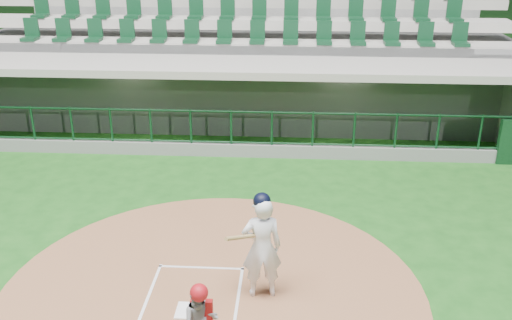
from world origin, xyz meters
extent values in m
plane|color=#164A15|center=(0.00, 0.00, 0.00)|extent=(120.00, 120.00, 0.00)
cylinder|color=brown|center=(0.30, -0.20, 0.01)|extent=(7.20, 7.20, 0.01)
cube|color=white|center=(0.00, -0.70, 0.02)|extent=(0.43, 0.43, 0.02)
cube|color=white|center=(-0.75, -0.30, 0.02)|extent=(0.05, 1.80, 0.01)
cube|color=silver|center=(0.75, -0.30, 0.02)|extent=(0.05, 1.80, 0.01)
cube|color=silver|center=(0.00, 0.55, 0.02)|extent=(1.55, 0.05, 0.01)
cube|color=slate|center=(0.00, 7.50, -0.55)|extent=(15.00, 3.00, 0.10)
cube|color=slate|center=(0.00, 9.10, 0.85)|extent=(15.00, 0.20, 2.70)
cube|color=#B7B3A2|center=(0.00, 8.98, 1.10)|extent=(13.50, 0.04, 0.90)
cube|color=slate|center=(7.50, 7.50, 0.85)|extent=(0.20, 3.00, 2.70)
cube|color=gray|center=(0.00, 7.25, 2.30)|extent=(15.40, 3.50, 0.20)
cube|color=slate|center=(0.00, 5.95, 0.15)|extent=(15.00, 0.15, 0.40)
cube|color=black|center=(0.00, 5.95, 1.73)|extent=(15.00, 0.01, 0.95)
cube|color=brown|center=(0.00, 8.55, -0.28)|extent=(12.75, 0.40, 0.45)
cube|color=white|center=(-3.00, 7.50, 2.17)|extent=(1.30, 0.35, 0.04)
cube|color=white|center=(3.00, 7.50, 2.17)|extent=(1.30, 0.35, 0.04)
imported|color=#B31319|center=(-6.19, 8.50, 0.45)|extent=(1.28, 0.80, 1.91)
imported|color=maroon|center=(-0.79, 8.21, 0.28)|extent=(0.98, 0.60, 1.56)
imported|color=#B61413|center=(0.83, 8.47, 0.40)|extent=(1.04, 0.89, 1.81)
imported|color=#B31316|center=(5.36, 8.22, 0.32)|extent=(1.60, 0.94, 1.65)
cube|color=slate|center=(0.00, 10.75, 1.15)|extent=(17.00, 6.50, 2.50)
cube|color=#A8A398|center=(0.00, 9.25, 2.30)|extent=(16.60, 0.95, 0.30)
cube|color=#ADA79C|center=(0.00, 10.20, 2.85)|extent=(16.60, 0.95, 0.30)
cube|color=gray|center=(0.00, 11.15, 3.40)|extent=(16.60, 0.95, 0.30)
cube|color=slate|center=(0.00, 14.10, 2.53)|extent=(17.00, 0.25, 5.05)
imported|color=white|center=(1.13, -0.16, 0.91)|extent=(0.72, 0.53, 1.80)
sphere|color=black|center=(1.13, -0.16, 1.75)|extent=(0.28, 0.28, 0.28)
cylinder|color=#A08049|center=(0.88, -0.41, 1.25)|extent=(0.58, 0.79, 0.39)
sphere|color=#A31119|center=(0.34, -1.61, 1.03)|extent=(0.26, 0.26, 0.26)
cube|color=maroon|center=(0.34, -1.46, 0.62)|extent=(0.32, 0.10, 0.35)
camera|label=1|loc=(1.54, -8.14, 5.78)|focal=40.00mm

